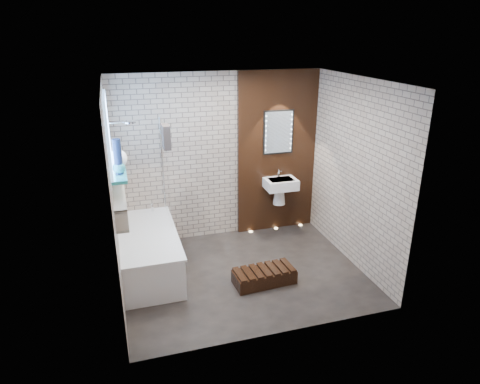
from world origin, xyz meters
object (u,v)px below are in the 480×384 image
object	(u,v)px
bath_screen	(166,172)
walnut_step	(264,277)
bathtub	(149,252)
washbasin	(280,187)
led_mirror	(278,132)

from	to	relation	value
bath_screen	walnut_step	xyz separation A→B (m)	(1.07, -1.19, -1.19)
bathtub	washbasin	world-z (taller)	washbasin
bathtub	walnut_step	distance (m)	1.62
bath_screen	walnut_step	distance (m)	1.99
led_mirror	walnut_step	world-z (taller)	led_mirror
bathtub	washbasin	distance (m)	2.32
led_mirror	walnut_step	bearing A→B (deg)	-116.08
washbasin	led_mirror	distance (m)	0.88
led_mirror	washbasin	bearing A→B (deg)	-90.00
bathtub	walnut_step	size ratio (longest dim) A/B	2.15
led_mirror	walnut_step	distance (m)	2.31
bathtub	led_mirror	xyz separation A→B (m)	(2.17, 0.78, 1.36)
washbasin	walnut_step	xyz separation A→B (m)	(-0.75, -1.37, -0.70)
bath_screen	washbasin	distance (m)	1.89
washbasin	led_mirror	bearing A→B (deg)	90.00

